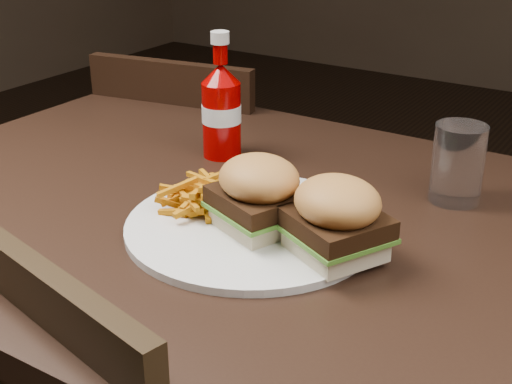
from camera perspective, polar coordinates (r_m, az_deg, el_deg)
The scene contains 8 objects.
dining_table at distance 0.99m, azimuth 0.23°, elevation -2.58°, with size 1.20×0.80×0.04m, color black.
chair_far at distance 1.72m, azimuth -3.53°, elevation -1.54°, with size 0.38×0.38×0.04m, color black.
plate at distance 0.93m, azimuth -0.33°, elevation -2.75°, with size 0.33×0.33×0.01m, color white.
sandwich_half_a at distance 0.91m, azimuth 0.24°, elevation -2.19°, with size 0.10×0.09×0.03m, color beige.
sandwich_half_b at distance 0.85m, azimuth 6.36°, elevation -4.21°, with size 0.10×0.09×0.03m, color beige.
fries_pile at distance 0.95m, azimuth -3.88°, elevation -0.25°, with size 0.10×0.10×0.04m, color #C78005, non-canonical shape.
ketchup_bottle at distance 1.15m, azimuth -2.76°, elevation 5.73°, with size 0.06×0.06×0.12m, color #970000.
tumbler at distance 1.03m, azimuth 15.84°, elevation 2.18°, with size 0.07×0.07×0.11m, color white.
Camera 1 is at (0.47, -0.75, 1.17)m, focal length 50.00 mm.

